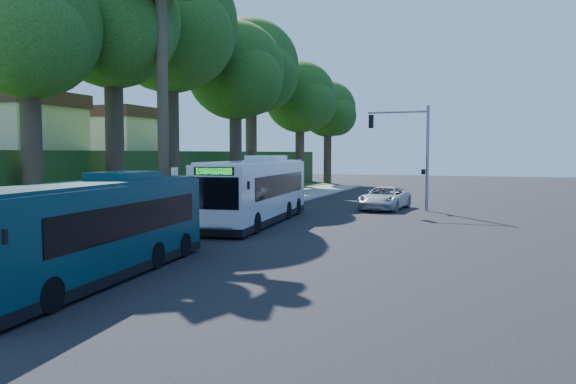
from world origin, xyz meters
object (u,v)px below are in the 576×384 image
at_px(bus_shelter, 165,192).
at_px(white_bus, 257,190).
at_px(pickup, 385,198).
at_px(teal_bus, 95,228).

bearing_deg(bus_shelter, white_bus, 39.24).
bearing_deg(pickup, teal_bus, -95.47).
xyz_separation_m(white_bus, pickup, (5.40, 9.72, -1.04)).
xyz_separation_m(bus_shelter, teal_bus, (4.64, -11.39, -0.23)).
xyz_separation_m(white_bus, teal_bus, (0.80, -14.53, -0.23)).
distance_m(bus_shelter, pickup, 15.87).
distance_m(white_bus, pickup, 11.16).
bearing_deg(white_bus, bus_shelter, -146.30).
height_order(bus_shelter, pickup, bus_shelter).
bearing_deg(white_bus, pickup, 55.41).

